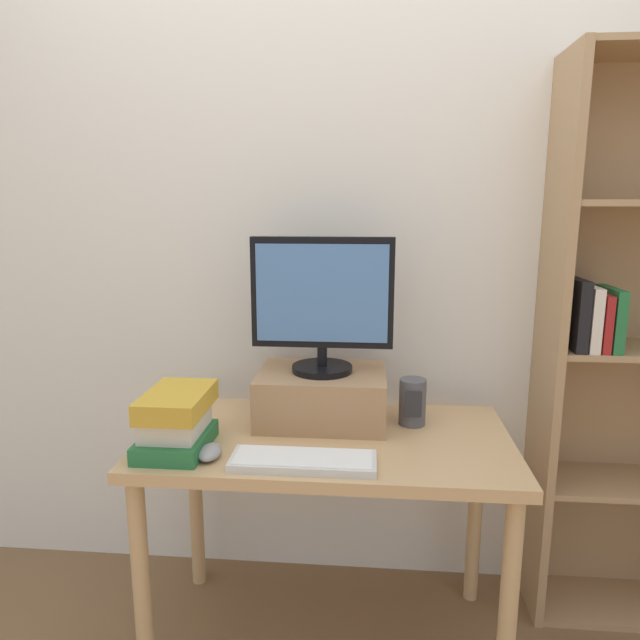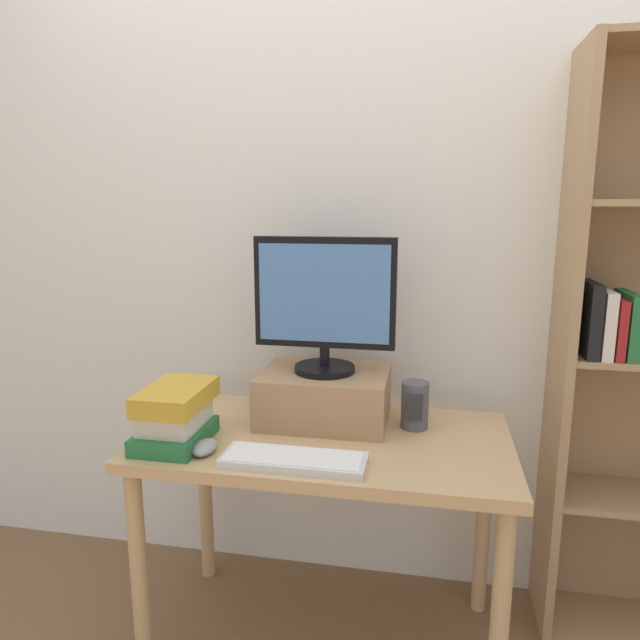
{
  "view_description": "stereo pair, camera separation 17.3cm",
  "coord_description": "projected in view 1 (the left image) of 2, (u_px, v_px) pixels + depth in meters",
  "views": [
    {
      "loc": [
        0.13,
        -1.64,
        1.42
      ],
      "look_at": [
        -0.03,
        0.05,
        1.07
      ],
      "focal_mm": 32.0,
      "sensor_mm": 36.0,
      "label": 1
    },
    {
      "loc": [
        0.3,
        -1.62,
        1.42
      ],
      "look_at": [
        -0.03,
        0.05,
        1.07
      ],
      "focal_mm": 32.0,
      "sensor_mm": 36.0,
      "label": 2
    }
  ],
  "objects": [
    {
      "name": "back_wall",
      "position": [
        337.0,
        238.0,
        2.06
      ],
      "size": [
        7.0,
        0.08,
        2.6
      ],
      "color": "silver",
      "rests_on": "ground_plane"
    },
    {
      "name": "desk",
      "position": [
        327.0,
        464.0,
        1.77
      ],
      "size": [
        1.12,
        0.61,
        0.72
      ],
      "color": "tan",
      "rests_on": "ground_plane"
    },
    {
      "name": "computer_mouse",
      "position": [
        210.0,
        452.0,
        1.59
      ],
      "size": [
        0.06,
        0.1,
        0.04
      ],
      "color": "#99999E",
      "rests_on": "desk"
    },
    {
      "name": "bookshelf_unit",
      "position": [
        640.0,
        347.0,
        1.89
      ],
      "size": [
        0.67,
        0.28,
        1.88
      ],
      "color": "tan",
      "rests_on": "ground_plane"
    },
    {
      "name": "book_stack",
      "position": [
        176.0,
        420.0,
        1.64
      ],
      "size": [
        0.18,
        0.27,
        0.17
      ],
      "color": "#236B38",
      "rests_on": "desk"
    },
    {
      "name": "computer_monitor",
      "position": [
        322.0,
        302.0,
        1.8
      ],
      "size": [
        0.45,
        0.2,
        0.43
      ],
      "color": "black",
      "rests_on": "riser_box"
    },
    {
      "name": "desk_speaker",
      "position": [
        412.0,
        402.0,
        1.83
      ],
      "size": [
        0.09,
        0.09,
        0.15
      ],
      "color": "#4C4C51",
      "rests_on": "desk"
    },
    {
      "name": "ground_plane",
      "position": [
        327.0,
        639.0,
        1.9
      ],
      "size": [
        12.0,
        12.0,
        0.0
      ],
      "primitive_type": "plane",
      "color": "brown"
    },
    {
      "name": "riser_box",
      "position": [
        322.0,
        396.0,
        1.86
      ],
      "size": [
        0.41,
        0.31,
        0.17
      ],
      "color": "#A87F56",
      "rests_on": "desk"
    },
    {
      "name": "keyboard",
      "position": [
        303.0,
        461.0,
        1.55
      ],
      "size": [
        0.4,
        0.14,
        0.02
      ],
      "color": "silver",
      "rests_on": "desk"
    }
  ]
}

